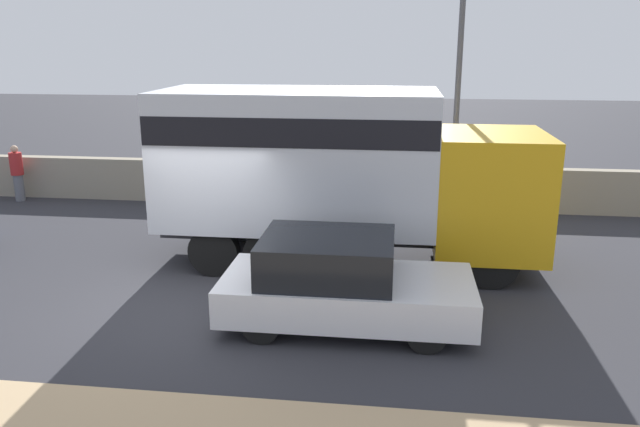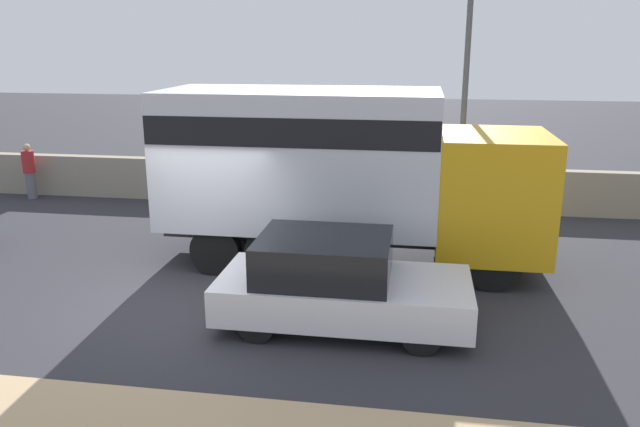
% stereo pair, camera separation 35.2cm
% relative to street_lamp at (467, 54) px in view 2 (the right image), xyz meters
% --- Properties ---
extents(ground_plane, '(80.00, 80.00, 0.00)m').
position_rel_street_lamp_xyz_m(ground_plane, '(-4.92, -6.22, -4.05)').
color(ground_plane, '#2D2D33').
extents(stone_wall_backdrop, '(60.00, 0.35, 1.16)m').
position_rel_street_lamp_xyz_m(stone_wall_backdrop, '(-4.92, 0.79, -3.46)').
color(stone_wall_backdrop, gray).
rests_on(stone_wall_backdrop, ground_plane).
extents(street_lamp, '(0.56, 0.28, 6.99)m').
position_rel_street_lamp_xyz_m(street_lamp, '(0.00, 0.00, 0.00)').
color(street_lamp, '#4C4C51').
rests_on(street_lamp, ground_plane).
extents(box_truck, '(7.44, 2.56, 3.46)m').
position_rel_street_lamp_xyz_m(box_truck, '(-2.58, -3.61, -2.03)').
color(box_truck, gold).
rests_on(box_truck, ground_plane).
extents(car_hatchback, '(3.94, 1.82, 1.45)m').
position_rel_street_lamp_xyz_m(car_hatchback, '(-2.22, -6.53, -3.34)').
color(car_hatchback, silver).
rests_on(car_hatchback, ground_plane).
extents(pedestrian, '(0.34, 0.34, 1.57)m').
position_rel_street_lamp_xyz_m(pedestrian, '(-11.93, 0.23, -3.23)').
color(pedestrian, slate).
rests_on(pedestrian, ground_plane).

